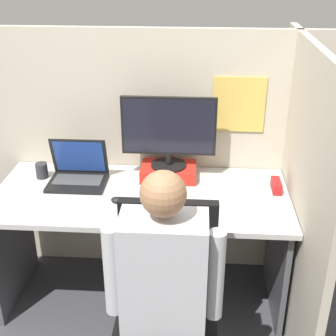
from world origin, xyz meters
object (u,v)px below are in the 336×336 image
(pen_cup, at_px, (42,170))
(paper_box, at_px, (169,172))
(carrot_toy, at_px, (131,208))
(stapler, at_px, (276,186))
(office_chair, at_px, (166,314))
(monitor, at_px, (169,130))
(person, at_px, (163,298))
(laptop, at_px, (78,174))

(pen_cup, bearing_deg, paper_box, 4.02)
(carrot_toy, bearing_deg, paper_box, 67.19)
(paper_box, xyz_separation_m, stapler, (0.61, -0.12, -0.01))
(office_chair, bearing_deg, carrot_toy, 113.84)
(monitor, distance_m, stapler, 0.68)
(paper_box, distance_m, person, 1.04)
(stapler, bearing_deg, paper_box, 168.69)
(monitor, height_order, pen_cup, monitor)
(office_chair, height_order, pen_cup, office_chair)
(laptop, bearing_deg, office_chair, -54.47)
(monitor, bearing_deg, laptop, -168.92)
(carrot_toy, bearing_deg, monitor, 67.33)
(person, bearing_deg, monitor, 92.51)
(monitor, bearing_deg, person, -87.49)
(monitor, relative_size, office_chair, 0.55)
(carrot_toy, height_order, person, person)
(paper_box, relative_size, pen_cup, 3.57)
(stapler, distance_m, office_chair, 0.99)
(paper_box, xyz_separation_m, person, (0.05, -1.04, -0.05))
(carrot_toy, bearing_deg, person, -71.42)
(carrot_toy, bearing_deg, office_chair, -66.16)
(laptop, relative_size, pen_cup, 3.62)
(pen_cup, bearing_deg, person, -51.26)
(stapler, relative_size, pen_cup, 1.47)
(carrot_toy, xyz_separation_m, person, (0.21, -0.64, -0.03))
(monitor, bearing_deg, paper_box, -90.00)
(carrot_toy, bearing_deg, laptop, 139.04)
(laptop, xyz_separation_m, stapler, (1.13, -0.02, -0.02))
(laptop, distance_m, pen_cup, 0.23)
(stapler, height_order, carrot_toy, stapler)
(pen_cup, bearing_deg, office_chair, -46.52)
(carrot_toy, relative_size, office_chair, 0.12)
(carrot_toy, relative_size, person, 0.09)
(stapler, relative_size, carrot_toy, 1.14)
(paper_box, bearing_deg, laptop, -169.22)
(monitor, distance_m, pen_cup, 0.79)
(carrot_toy, bearing_deg, pen_cup, 148.86)
(stapler, bearing_deg, office_chair, -126.49)
(paper_box, xyz_separation_m, office_chair, (0.05, -0.89, -0.27))
(office_chair, bearing_deg, person, -90.25)
(laptop, relative_size, office_chair, 0.33)
(stapler, height_order, pen_cup, pen_cup)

